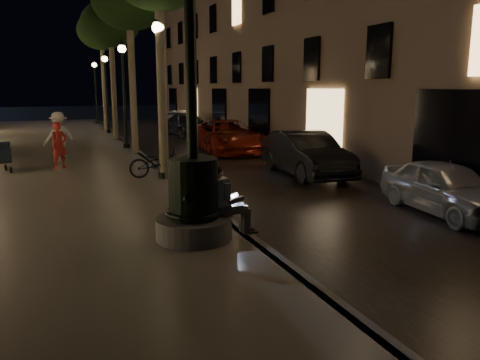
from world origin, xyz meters
name	(u,v)px	position (x,y,z in m)	size (l,w,h in m)	color
ground	(137,155)	(0.00, 15.00, 0.00)	(120.00, 120.00, 0.00)	black
cobble_lane	(201,151)	(3.00, 15.00, 0.01)	(6.00, 45.00, 0.02)	black
promenade	(40,157)	(-4.00, 15.00, 0.10)	(8.00, 45.00, 0.20)	slate
curb_strip	(137,152)	(0.00, 15.00, 0.10)	(0.25, 45.00, 0.20)	#59595B
building_right	(305,4)	(10.00, 18.00, 7.50)	(8.00, 36.00, 15.00)	#77604A
fountain_lamppost	(193,185)	(-1.00, 2.00, 1.21)	(1.40, 1.40, 5.21)	#59595B
seated_man_laptop	(225,198)	(-0.39, 2.00, 0.91)	(0.96, 0.33, 1.33)	tan
tree_second	(129,1)	(-0.20, 14.00, 6.33)	(3.00, 3.00, 7.40)	#6B604C
tree_third	(110,25)	(-0.30, 20.00, 6.14)	(3.00, 3.00, 7.20)	#6B604C
tree_far	(101,32)	(-0.22, 26.00, 6.43)	(3.00, 3.00, 7.50)	#6B604C
lamp_curb_a	(160,77)	(-0.30, 8.00, 3.24)	(0.36, 0.36, 4.81)	black
lamp_curb_b	(123,81)	(-0.30, 16.00, 3.24)	(0.36, 0.36, 4.81)	black
lamp_curb_c	(106,83)	(-0.30, 24.00, 3.24)	(0.36, 0.36, 4.81)	black
lamp_curb_d	(95,84)	(-0.30, 32.00, 3.24)	(0.36, 0.36, 4.81)	black
stroller	(1,155)	(-5.01, 10.89, 0.77)	(0.70, 1.13, 1.15)	black
car_front	(446,188)	(5.20, 2.23, 0.63)	(1.49, 3.70, 1.26)	#B8BCC1
car_second	(306,154)	(4.52, 7.74, 0.75)	(1.58, 4.54, 1.50)	black
car_third	(227,136)	(4.00, 14.10, 0.75)	(2.49, 5.39, 1.50)	maroon
car_rear	(187,125)	(4.24, 22.14, 0.67)	(1.88, 4.62, 1.34)	#292A2E
car_fifth	(184,120)	(5.19, 26.53, 0.68)	(1.44, 4.12, 1.36)	gray
pedestrian_red	(59,145)	(-3.21, 11.13, 1.00)	(0.58, 0.38, 1.60)	red
pedestrian_white	(59,136)	(-3.19, 13.14, 1.12)	(1.19, 0.68, 1.84)	silver
bicycle	(158,163)	(-0.40, 8.13, 0.67)	(0.62, 1.79, 0.94)	black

